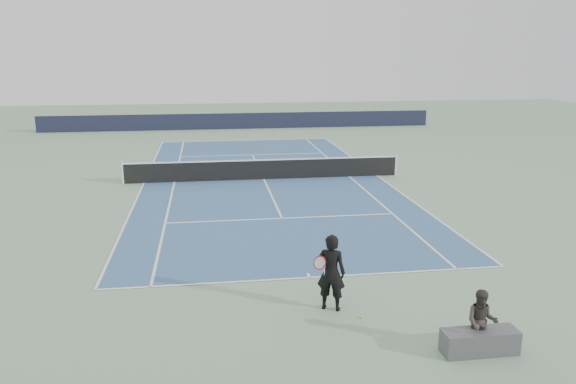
{
  "coord_description": "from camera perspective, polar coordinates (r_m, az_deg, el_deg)",
  "views": [
    {
      "loc": [
        -2.56,
        -25.5,
        5.84
      ],
      "look_at": [
        0.15,
        -6.88,
        1.1
      ],
      "focal_mm": 35.0,
      "sensor_mm": 36.0,
      "label": 1
    }
  ],
  "objects": [
    {
      "name": "court_surface",
      "position": [
        26.29,
        -2.48,
        1.3
      ],
      "size": [
        10.97,
        23.77,
        0.01
      ],
      "primitive_type": "cube",
      "color": "#385A85",
      "rests_on": "ground"
    },
    {
      "name": "tennis_ball",
      "position": [
        13.03,
        7.42,
        -12.45
      ],
      "size": [
        0.06,
        0.06,
        0.06
      ],
      "primitive_type": "sphere",
      "color": "#B3D72C",
      "rests_on": "ground"
    },
    {
      "name": "tennis_net",
      "position": [
        26.18,
        -2.49,
        2.36
      ],
      "size": [
        12.9,
        0.1,
        1.07
      ],
      "color": "silver",
      "rests_on": "ground"
    },
    {
      "name": "tennis_player",
      "position": [
        13.03,
        4.39,
        -8.13
      ],
      "size": [
        0.86,
        0.73,
        1.82
      ],
      "color": "black",
      "rests_on": "ground"
    },
    {
      "name": "spectator_bench",
      "position": [
        12.02,
        18.98,
        -13.2
      ],
      "size": [
        1.57,
        1.07,
        1.33
      ],
      "color": "#4C4D51",
      "rests_on": "ground"
    },
    {
      "name": "windscreen_far",
      "position": [
        43.78,
        -4.89,
        7.2
      ],
      "size": [
        30.0,
        0.25,
        1.2
      ],
      "primitive_type": "cube",
      "color": "black",
      "rests_on": "ground"
    },
    {
      "name": "ground",
      "position": [
        26.29,
        -2.47,
        1.28
      ],
      "size": [
        80.0,
        80.0,
        0.0
      ],
      "primitive_type": "plane",
      "color": "gray"
    }
  ]
}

